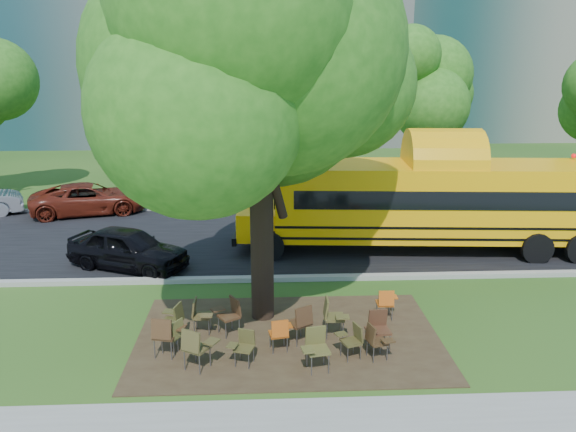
{
  "coord_description": "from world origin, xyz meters",
  "views": [
    {
      "loc": [
        0.44,
        -12.32,
        6.27
      ],
      "look_at": [
        1.18,
        3.52,
        1.82
      ],
      "focal_mm": 35.0,
      "sensor_mm": 36.0,
      "label": 1
    }
  ],
  "objects_px": {
    "chair_5": "(316,345)",
    "chair_7": "(376,339)",
    "chair_14": "(378,326)",
    "black_car": "(128,248)",
    "chair_0": "(166,333)",
    "chair_11": "(301,320)",
    "chair_1": "(196,345)",
    "chair_10": "(200,313)",
    "bg_car_red": "(89,199)",
    "chair_3": "(244,344)",
    "chair_6": "(352,338)",
    "chair_2": "(175,332)",
    "main_tree": "(260,69)",
    "school_bus": "(436,201)",
    "chair_4": "(280,331)",
    "chair_12": "(332,314)",
    "chair_8": "(174,318)",
    "chair_9": "(230,312)",
    "chair_13": "(386,301)"
  },
  "relations": [
    {
      "from": "chair_4",
      "to": "chair_10",
      "type": "relative_size",
      "value": 0.94
    },
    {
      "from": "chair_0",
      "to": "chair_4",
      "type": "bearing_deg",
      "value": 15.43
    },
    {
      "from": "chair_10",
      "to": "bg_car_red",
      "type": "xyz_separation_m",
      "value": [
        -5.74,
        11.0,
        0.11
      ]
    },
    {
      "from": "main_tree",
      "to": "chair_10",
      "type": "distance_m",
      "value": 5.78
    },
    {
      "from": "chair_5",
      "to": "chair_7",
      "type": "distance_m",
      "value": 1.36
    },
    {
      "from": "chair_11",
      "to": "chair_0",
      "type": "bearing_deg",
      "value": 158.11
    },
    {
      "from": "chair_1",
      "to": "chair_13",
      "type": "distance_m",
      "value": 4.93
    },
    {
      "from": "chair_2",
      "to": "chair_3",
      "type": "distance_m",
      "value": 1.62
    },
    {
      "from": "chair_5",
      "to": "chair_7",
      "type": "xyz_separation_m",
      "value": [
        1.32,
        0.33,
        -0.07
      ]
    },
    {
      "from": "chair_2",
      "to": "chair_6",
      "type": "bearing_deg",
      "value": -64.63
    },
    {
      "from": "chair_3",
      "to": "chair_9",
      "type": "xyz_separation_m",
      "value": [
        -0.36,
        1.4,
        0.08
      ]
    },
    {
      "from": "chair_1",
      "to": "chair_14",
      "type": "relative_size",
      "value": 1.06
    },
    {
      "from": "main_tree",
      "to": "chair_2",
      "type": "distance_m",
      "value": 6.13
    },
    {
      "from": "chair_0",
      "to": "chair_11",
      "type": "height_order",
      "value": "chair_0"
    },
    {
      "from": "chair_11",
      "to": "chair_14",
      "type": "bearing_deg",
      "value": -42.99
    },
    {
      "from": "chair_14",
      "to": "black_car",
      "type": "bearing_deg",
      "value": -44.02
    },
    {
      "from": "chair_12",
      "to": "chair_14",
      "type": "distance_m",
      "value": 1.13
    },
    {
      "from": "chair_0",
      "to": "chair_5",
      "type": "height_order",
      "value": "chair_0"
    },
    {
      "from": "chair_6",
      "to": "chair_13",
      "type": "bearing_deg",
      "value": -51.88
    },
    {
      "from": "black_car",
      "to": "chair_6",
      "type": "bearing_deg",
      "value": -109.93
    },
    {
      "from": "chair_9",
      "to": "chair_10",
      "type": "height_order",
      "value": "chair_9"
    },
    {
      "from": "chair_11",
      "to": "black_car",
      "type": "bearing_deg",
      "value": 103.39
    },
    {
      "from": "chair_14",
      "to": "main_tree",
      "type": "bearing_deg",
      "value": -39.44
    },
    {
      "from": "chair_7",
      "to": "chair_10",
      "type": "height_order",
      "value": "chair_10"
    },
    {
      "from": "school_bus",
      "to": "bg_car_red",
      "type": "bearing_deg",
      "value": 162.01
    },
    {
      "from": "main_tree",
      "to": "chair_3",
      "type": "height_order",
      "value": "main_tree"
    },
    {
      "from": "school_bus",
      "to": "chair_10",
      "type": "bearing_deg",
      "value": -137.74
    },
    {
      "from": "chair_2",
      "to": "chair_5",
      "type": "xyz_separation_m",
      "value": [
        3.02,
        -0.83,
        0.07
      ]
    },
    {
      "from": "chair_10",
      "to": "bg_car_red",
      "type": "distance_m",
      "value": 12.41
    },
    {
      "from": "chair_3",
      "to": "chair_0",
      "type": "bearing_deg",
      "value": 6.45
    },
    {
      "from": "chair_4",
      "to": "bg_car_red",
      "type": "relative_size",
      "value": 0.18
    },
    {
      "from": "chair_1",
      "to": "chair_2",
      "type": "distance_m",
      "value": 0.95
    },
    {
      "from": "chair_9",
      "to": "main_tree",
      "type": "bearing_deg",
      "value": -73.9
    },
    {
      "from": "chair_5",
      "to": "chair_0",
      "type": "bearing_deg",
      "value": -21.93
    },
    {
      "from": "chair_14",
      "to": "chair_10",
      "type": "bearing_deg",
      "value": -18.16
    },
    {
      "from": "chair_5",
      "to": "chair_10",
      "type": "xyz_separation_m",
      "value": [
        -2.57,
        1.74,
        -0.04
      ]
    },
    {
      "from": "chair_6",
      "to": "chair_14",
      "type": "relative_size",
      "value": 0.87
    },
    {
      "from": "chair_1",
      "to": "chair_5",
      "type": "bearing_deg",
      "value": 28.16
    },
    {
      "from": "chair_1",
      "to": "chair_9",
      "type": "distance_m",
      "value": 1.73
    },
    {
      "from": "school_bus",
      "to": "chair_14",
      "type": "bearing_deg",
      "value": -111.99
    },
    {
      "from": "chair_11",
      "to": "chair_1",
      "type": "bearing_deg",
      "value": 174.21
    },
    {
      "from": "chair_7",
      "to": "chair_2",
      "type": "bearing_deg",
      "value": -111.57
    },
    {
      "from": "main_tree",
      "to": "chair_0",
      "type": "bearing_deg",
      "value": -137.88
    },
    {
      "from": "chair_5",
      "to": "bg_car_red",
      "type": "height_order",
      "value": "bg_car_red"
    },
    {
      "from": "chair_0",
      "to": "bg_car_red",
      "type": "xyz_separation_m",
      "value": [
        -5.12,
        12.08,
        0.05
      ]
    },
    {
      "from": "chair_3",
      "to": "chair_14",
      "type": "xyz_separation_m",
      "value": [
        2.96,
        0.52,
        0.08
      ]
    },
    {
      "from": "chair_3",
      "to": "chair_8",
      "type": "height_order",
      "value": "chair_8"
    },
    {
      "from": "school_bus",
      "to": "chair_4",
      "type": "height_order",
      "value": "school_bus"
    },
    {
      "from": "chair_3",
      "to": "chair_11",
      "type": "height_order",
      "value": "chair_11"
    },
    {
      "from": "chair_4",
      "to": "chair_6",
      "type": "xyz_separation_m",
      "value": [
        1.55,
        -0.33,
        -0.02
      ]
    }
  ]
}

